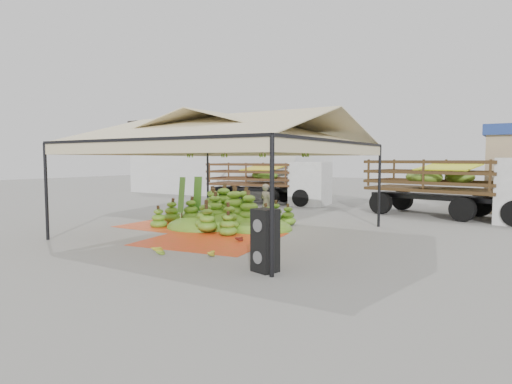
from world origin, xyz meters
The scene contains 17 objects.
ground centered at (0.00, 0.00, 0.00)m, with size 90.00×90.00×0.00m, color slate.
canopy_tent centered at (0.00, 0.00, 3.30)m, with size 8.10×8.10×4.00m.
building_white centered at (-10.00, 14.00, 2.71)m, with size 14.30×6.30×5.40m.
tarp_left centered at (-2.53, 0.60, 0.01)m, with size 3.84×3.65×0.01m, color #DB4E14.
tarp_right centered at (0.28, -1.21, 0.01)m, with size 3.69×3.87×0.01m, color red.
banana_heap centered at (-1.04, 1.38, 0.65)m, with size 6.11×5.02×1.31m, color #4D7D1A.
hand_yellow_a centered at (0.07, -3.44, 0.10)m, with size 0.44×0.36×0.20m, color gold.
hand_yellow_b centered at (1.65, -3.22, 0.11)m, with size 0.49×0.40×0.22m, color gold.
hand_red_a centered at (1.11, -1.05, 0.10)m, with size 0.46×0.37×0.21m, color #571B13.
hand_red_b centered at (3.49, -3.62, 0.11)m, with size 0.48×0.40×0.22m, color #602516.
hand_green centered at (0.43, -3.70, 0.09)m, with size 0.38×0.31×0.17m, color #4B7618.
hanging_bunches centered at (0.64, -0.03, 2.62)m, with size 4.74×0.24×0.20m.
speaker_stack centered at (3.66, -3.70, 0.70)m, with size 0.61×0.57×1.40m.
banana_leaves centered at (-1.94, 0.40, 0.00)m, with size 0.96×1.36×3.70m, color #3F7E21, non-canonical shape.
vendor centered at (-0.09, 2.73, 0.77)m, with size 0.56×0.37×1.54m, color gray.
truck_left centered at (-3.56, 9.41, 1.45)m, with size 7.09×3.17×2.35m.
truck_right centered at (6.42, 8.19, 1.57)m, with size 7.80×4.03×2.55m.
Camera 1 is at (8.40, -11.74, 2.49)m, focal length 30.00 mm.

